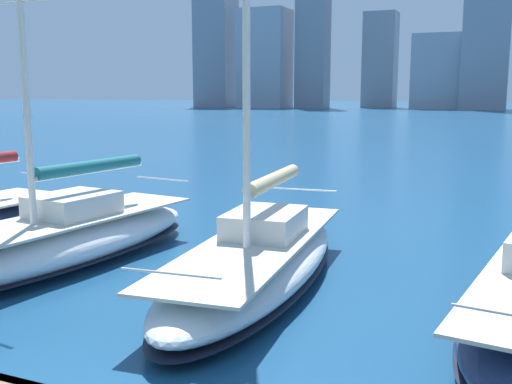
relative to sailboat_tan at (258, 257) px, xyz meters
The scene contains 3 objects.
city_skyline 151.85m from the sailboat_tan, 87.11° to the right, with size 164.26×22.69×49.99m.
sailboat_tan is the anchor object (origin of this frame).
sailboat_teal 5.14m from the sailboat_tan, ahead, with size 3.70×9.35×9.53m.
Camera 1 is at (-4.68, 3.98, 4.20)m, focal length 42.00 mm.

